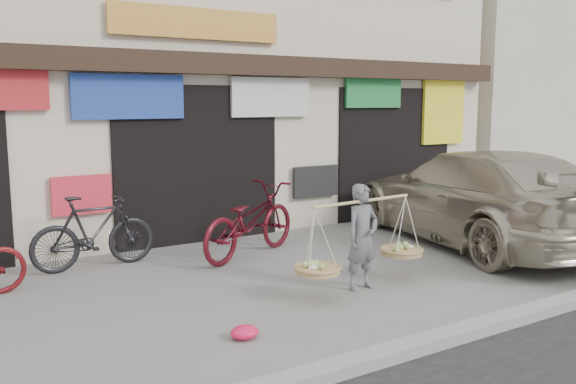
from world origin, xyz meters
TOP-DOWN VIEW (x-y plane):
  - ground at (0.00, 0.00)m, footprint 70.00×70.00m
  - kerb at (0.00, -2.00)m, footprint 70.00×0.25m
  - shophouse_block at (-0.00, 6.42)m, footprint 14.00×6.32m
  - neighbor_east at (13.50, 7.00)m, footprint 12.00×7.00m
  - street_vendor at (0.65, -0.13)m, footprint 2.07×0.69m
  - bike_1 at (-2.02, 2.74)m, footprint 1.82×0.54m
  - bike_2 at (0.24, 2.14)m, footprint 2.30×1.57m
  - suv at (3.99, 0.90)m, footprint 3.35×5.93m
  - red_bag at (-1.45, -0.81)m, footprint 0.31×0.25m

SIDE VIEW (x-z plane):
  - ground at x=0.00m, z-range 0.00..0.00m
  - kerb at x=0.00m, z-range 0.00..0.12m
  - red_bag at x=-1.45m, z-range 0.00..0.14m
  - bike_1 at x=-2.02m, z-range 0.00..1.09m
  - bike_2 at x=0.24m, z-range 0.00..1.14m
  - street_vendor at x=0.65m, z-range -0.07..1.32m
  - suv at x=3.99m, z-range 0.00..1.62m
  - neighbor_east at x=13.50m, z-range 0.00..6.40m
  - shophouse_block at x=0.00m, z-range -0.05..6.95m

